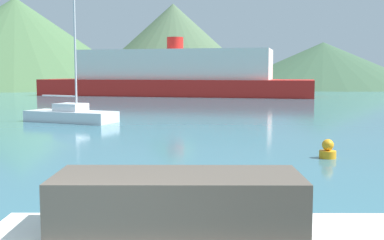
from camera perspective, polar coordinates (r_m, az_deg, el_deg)
The scene contains 6 objects.
sailboat_inner at distance 29.87m, azimuth -14.15°, elevation 0.70°, with size 5.95×3.71×9.70m.
ferry_distant at distance 61.55m, azimuth -2.01°, elevation 5.29°, with size 35.36×13.92×7.38m.
buoy_marker at distance 17.44m, azimuth 15.79°, elevation -3.48°, with size 0.58×0.58×0.67m.
hill_west at distance 100.89m, azimuth -20.09°, elevation 8.60°, with size 50.73×50.73×17.37m.
hill_central at distance 97.92m, azimuth -2.24°, elevation 8.81°, with size 36.99×36.99×16.62m.
hill_east at distance 96.51m, azimuth 15.24°, elevation 6.31°, with size 39.66×39.66×8.70m.
Camera 1 is at (1.72, -3.90, 2.99)m, focal length 45.00 mm.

